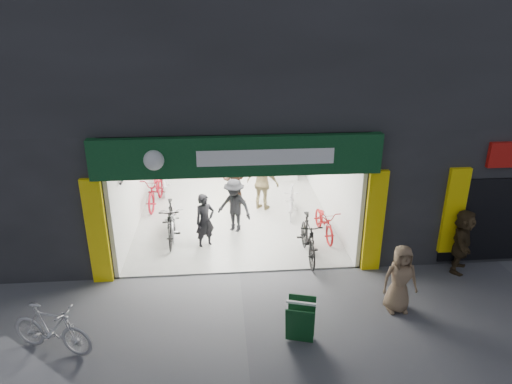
{
  "coord_description": "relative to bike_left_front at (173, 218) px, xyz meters",
  "views": [
    {
      "loc": [
        -0.42,
        -9.65,
        6.04
      ],
      "look_at": [
        0.53,
        1.5,
        1.53
      ],
      "focal_mm": 32.0,
      "sensor_mm": 36.0,
      "label": 1
    }
  ],
  "objects": [
    {
      "name": "building",
      "position": [
        2.71,
        2.62,
        3.84
      ],
      "size": [
        17.0,
        10.27,
        8.0
      ],
      "color": "#232326",
      "rests_on": "ground"
    },
    {
      "name": "bike_left_back",
      "position": [
        -0.58,
        3.29,
        0.11
      ],
      "size": [
        0.76,
        1.97,
        1.15
      ],
      "primitive_type": "imported",
      "rotation": [
        0.0,
        0.0,
        0.12
      ],
      "color": "#B7B7BC",
      "rests_on": "ground"
    },
    {
      "name": "pedestrian_far",
      "position": [
        7.2,
        -2.67,
        0.34
      ],
      "size": [
        1.23,
        1.52,
        1.62
      ],
      "primitive_type": "imported",
      "rotation": [
        0.0,
        0.0,
        0.99
      ],
      "color": "#3C2E1B",
      "rests_on": "ground"
    },
    {
      "name": "sandwich_board",
      "position": [
        2.86,
        -4.87,
        -0.01
      ],
      "size": [
        0.67,
        0.68,
        0.84
      ],
      "rotation": [
        0.0,
        0.0,
        -0.28
      ],
      "color": "#0E3919",
      "rests_on": "ground"
    },
    {
      "name": "parked_bike",
      "position": [
        -1.83,
        -4.79,
        0.04
      ],
      "size": [
        1.75,
        1.04,
        1.02
      ],
      "primitive_type": "imported",
      "rotation": [
        0.0,
        0.0,
        1.21
      ],
      "color": "#AFAFB4",
      "rests_on": "ground"
    },
    {
      "name": "bike_left_midback",
      "position": [
        -0.7,
        2.02,
        0.07
      ],
      "size": [
        0.9,
        2.1,
        1.07
      ],
      "primitive_type": "imported",
      "rotation": [
        0.0,
        0.0,
        -0.09
      ],
      "color": "maroon",
      "rests_on": "ground"
    },
    {
      "name": "bike_left_midfront",
      "position": [
        0.0,
        -0.51,
        0.09
      ],
      "size": [
        0.61,
        1.9,
        1.13
      ],
      "primitive_type": "imported",
      "rotation": [
        0.0,
        0.0,
        0.04
      ],
      "color": "black",
      "rests_on": "ground"
    },
    {
      "name": "bike_right_mid",
      "position": [
        4.3,
        -0.59,
        -0.02
      ],
      "size": [
        0.7,
        1.75,
        0.9
      ],
      "primitive_type": "imported",
      "rotation": [
        0.0,
        0.0,
        0.06
      ],
      "color": "maroon",
      "rests_on": "ground"
    },
    {
      "name": "customer_c",
      "position": [
        1.78,
        -0.09,
        0.34
      ],
      "size": [
        1.2,
        1.06,
        1.61
      ],
      "primitive_type": "imported",
      "rotation": [
        0.0,
        0.0,
        -0.56
      ],
      "color": "black",
      "rests_on": "ground"
    },
    {
      "name": "bike_left_front",
      "position": [
        0.0,
        0.0,
        0.0
      ],
      "size": [
        0.8,
        1.84,
        0.94
      ],
      "primitive_type": "imported",
      "rotation": [
        0.0,
        0.0,
        0.1
      ],
      "color": "#B0AFB4",
      "rests_on": "ground"
    },
    {
      "name": "customer_a",
      "position": [
        0.96,
        -0.92,
        0.29
      ],
      "size": [
        0.66,
        0.59,
        1.53
      ],
      "primitive_type": "imported",
      "rotation": [
        0.0,
        0.0,
        0.5
      ],
      "color": "black",
      "rests_on": "ground"
    },
    {
      "name": "customer_b",
      "position": [
        1.85,
        2.05,
        0.32
      ],
      "size": [
        0.87,
        0.74,
        1.59
      ],
      "primitive_type": "imported",
      "rotation": [
        0.0,
        0.0,
        2.95
      ],
      "color": "#3C261B",
      "rests_on": "ground"
    },
    {
      "name": "pedestrian_near",
      "position": [
        5.1,
        -4.1,
        0.3
      ],
      "size": [
        0.75,
        0.49,
        1.53
      ],
      "primitive_type": "imported",
      "rotation": [
        0.0,
        0.0,
        -0.01
      ],
      "color": "#7C6248",
      "rests_on": "ground"
    },
    {
      "name": "customer_d",
      "position": [
        2.74,
        1.38,
        0.45
      ],
      "size": [
        1.16,
        0.92,
        1.84
      ],
      "primitive_type": "imported",
      "rotation": [
        0.0,
        0.0,
        2.63
      ],
      "color": "#938255",
      "rests_on": "ground"
    },
    {
      "name": "bike_right_back",
      "position": [
        3.6,
        0.91,
        0.0
      ],
      "size": [
        0.75,
        1.62,
        0.94
      ],
      "primitive_type": "imported",
      "rotation": [
        0.0,
        0.0,
        -0.21
      ],
      "color": "silver",
      "rests_on": "ground"
    },
    {
      "name": "bike_right_front",
      "position": [
        3.6,
        -1.77,
        0.11
      ],
      "size": [
        0.57,
        1.92,
        1.15
      ],
      "primitive_type": "imported",
      "rotation": [
        0.0,
        0.0,
        -0.02
      ],
      "color": "black",
      "rests_on": "ground"
    },
    {
      "name": "ground",
      "position": [
        1.8,
        -2.37,
        -0.47
      ],
      "size": [
        60.0,
        60.0,
        0.0
      ],
      "primitive_type": "plane",
      "color": "#56565B",
      "rests_on": "ground"
    }
  ]
}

